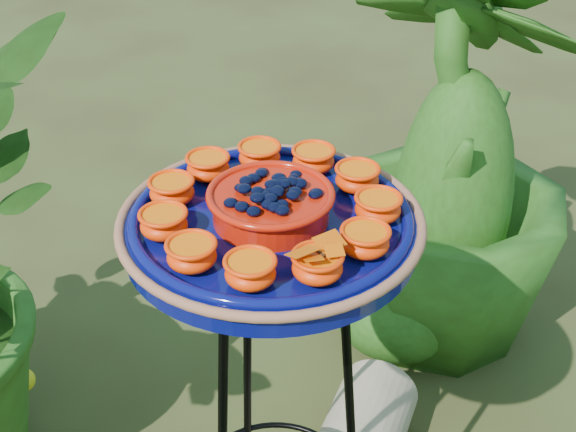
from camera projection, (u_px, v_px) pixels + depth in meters
The scene contains 3 objects.
tripod_stand at pixel (273, 401), 1.28m from camera, with size 0.34×0.34×0.80m.
feeder_dish at pixel (271, 220), 1.09m from camera, with size 0.47×0.47×0.09m.
shrub_back_right at pixel (457, 160), 1.89m from camera, with size 0.57×0.57×1.02m, color #224512.
Camera 1 is at (-0.55, -0.73, 1.44)m, focal length 50.00 mm.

